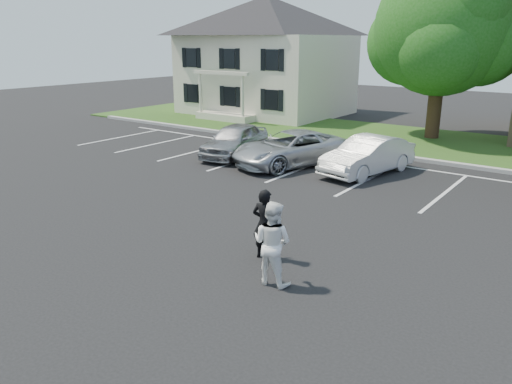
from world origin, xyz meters
TOP-DOWN VIEW (x-y plane):
  - ground_plane at (0.00, 0.00)m, footprint 90.00×90.00m
  - curb at (0.00, 12.00)m, footprint 40.00×0.30m
  - grass_strip at (0.00, 16.00)m, footprint 44.00×8.00m
  - stall_lines at (1.40, 8.95)m, footprint 34.00×5.36m
  - house at (-13.00, 19.97)m, footprint 10.30×9.22m
  - tree at (-0.53, 17.39)m, footprint 7.80×7.20m
  - man_black_suit at (0.89, 0.12)m, footprint 0.67×0.50m
  - man_white_shirt at (1.74, -0.81)m, footprint 0.92×0.74m
  - car_silver_west at (-6.36, 8.13)m, footprint 2.48×4.46m
  - car_silver_minivan at (-3.49, 8.18)m, footprint 3.91×5.51m
  - car_white_sedan at (-0.40, 8.76)m, footprint 2.35×4.51m

SIDE VIEW (x-z plane):
  - ground_plane at x=0.00m, z-range 0.00..0.00m
  - stall_lines at x=1.40m, z-range 0.00..0.01m
  - grass_strip at x=0.00m, z-range 0.00..0.08m
  - curb at x=0.00m, z-range 0.00..0.15m
  - car_silver_minivan at x=-3.49m, z-range 0.00..1.40m
  - car_white_sedan at x=-0.40m, z-range 0.00..1.41m
  - car_silver_west at x=-6.36m, z-range 0.00..1.43m
  - man_black_suit at x=0.89m, z-range 0.00..1.69m
  - man_white_shirt at x=1.74m, z-range 0.00..1.81m
  - house at x=-13.00m, z-range 0.03..7.63m
  - tree at x=-0.53m, z-range 0.95..9.75m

